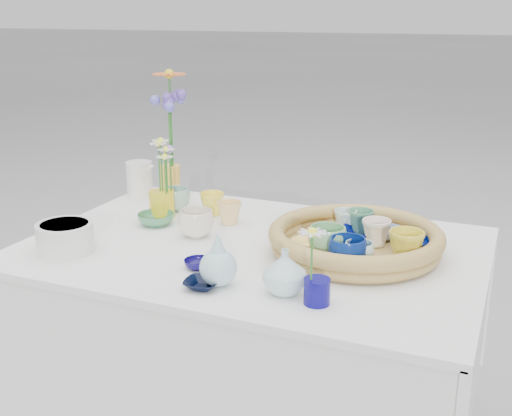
% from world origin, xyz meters
% --- Properties ---
extents(wicker_tray, '(0.47, 0.47, 0.08)m').
position_xyz_m(wicker_tray, '(0.28, 0.05, 0.80)').
color(wicker_tray, olive).
rests_on(wicker_tray, display_table).
extents(tray_ceramic_0, '(0.14, 0.14, 0.03)m').
position_xyz_m(tray_ceramic_0, '(0.29, 0.13, 0.80)').
color(tray_ceramic_0, '#040B59').
rests_on(tray_ceramic_0, wicker_tray).
extents(tray_ceramic_1, '(0.10, 0.10, 0.03)m').
position_xyz_m(tray_ceramic_1, '(0.43, 0.09, 0.80)').
color(tray_ceramic_1, '#000E52').
rests_on(tray_ceramic_1, wicker_tray).
extents(tray_ceramic_2, '(0.11, 0.11, 0.08)m').
position_xyz_m(tray_ceramic_2, '(0.42, -0.01, 0.83)').
color(tray_ceramic_2, gold).
rests_on(tray_ceramic_2, wicker_tray).
extents(tray_ceramic_3, '(0.10, 0.10, 0.03)m').
position_xyz_m(tray_ceramic_3, '(0.24, 0.02, 0.80)').
color(tray_ceramic_3, '#419B5E').
rests_on(tray_ceramic_3, wicker_tray).
extents(tray_ceramic_4, '(0.13, 0.13, 0.08)m').
position_xyz_m(tray_ceramic_4, '(0.23, -0.04, 0.82)').
color(tray_ceramic_4, '#79BB7C').
rests_on(tray_ceramic_4, wicker_tray).
extents(tray_ceramic_5, '(0.13, 0.13, 0.03)m').
position_xyz_m(tray_ceramic_5, '(0.19, 0.07, 0.80)').
color(tray_ceramic_5, '#BBEEE8').
rests_on(tray_ceramic_5, wicker_tray).
extents(tray_ceramic_6, '(0.09, 0.09, 0.06)m').
position_xyz_m(tray_ceramic_6, '(0.22, 0.17, 0.81)').
color(tray_ceramic_6, silver).
rests_on(tray_ceramic_6, wicker_tray).
extents(tray_ceramic_7, '(0.09, 0.09, 0.07)m').
position_xyz_m(tray_ceramic_7, '(0.33, 0.09, 0.82)').
color(tray_ceramic_7, beige).
rests_on(tray_ceramic_7, wicker_tray).
extents(tray_ceramic_8, '(0.13, 0.13, 0.03)m').
position_xyz_m(tray_ceramic_8, '(0.34, 0.16, 0.80)').
color(tray_ceramic_8, '#B6CFFE').
rests_on(tray_ceramic_8, wicker_tray).
extents(tray_ceramic_9, '(0.11, 0.11, 0.08)m').
position_xyz_m(tray_ceramic_9, '(0.29, -0.09, 0.82)').
color(tray_ceramic_9, navy).
rests_on(tray_ceramic_9, wicker_tray).
extents(tray_ceramic_10, '(0.12, 0.12, 0.02)m').
position_xyz_m(tray_ceramic_10, '(0.16, 0.00, 0.79)').
color(tray_ceramic_10, '#FFCB63').
rests_on(tray_ceramic_10, wicker_tray).
extents(tray_ceramic_11, '(0.09, 0.09, 0.06)m').
position_xyz_m(tray_ceramic_11, '(0.32, -0.07, 0.81)').
color(tray_ceramic_11, '#BDEDEA').
rests_on(tray_ceramic_11, wicker_tray).
extents(tray_ceramic_12, '(0.08, 0.08, 0.07)m').
position_xyz_m(tray_ceramic_12, '(0.26, 0.17, 0.82)').
color(tray_ceramic_12, '#478462').
rests_on(tray_ceramic_12, wicker_tray).
extents(loose_ceramic_0, '(0.10, 0.10, 0.07)m').
position_xyz_m(loose_ceramic_0, '(-0.23, 0.21, 0.80)').
color(loose_ceramic_0, yellow).
rests_on(loose_ceramic_0, display_table).
extents(loose_ceramic_1, '(0.10, 0.10, 0.07)m').
position_xyz_m(loose_ceramic_1, '(-0.14, 0.15, 0.80)').
color(loose_ceramic_1, '#F3C874').
rests_on(loose_ceramic_1, display_table).
extents(loose_ceramic_2, '(0.14, 0.14, 0.04)m').
position_xyz_m(loose_ceramic_2, '(-0.35, 0.05, 0.78)').
color(loose_ceramic_2, '#3D7F51').
rests_on(loose_ceramic_2, display_table).
extents(loose_ceramic_3, '(0.13, 0.13, 0.08)m').
position_xyz_m(loose_ceramic_3, '(-0.18, 0.01, 0.81)').
color(loose_ceramic_3, beige).
rests_on(loose_ceramic_3, display_table).
extents(loose_ceramic_4, '(0.08, 0.08, 0.02)m').
position_xyz_m(loose_ceramic_4, '(-0.07, -0.21, 0.78)').
color(loose_ceramic_4, '#0E0748').
rests_on(loose_ceramic_4, display_table).
extents(loose_ceramic_5, '(0.10, 0.10, 0.07)m').
position_xyz_m(loose_ceramic_5, '(-0.37, 0.21, 0.80)').
color(loose_ceramic_5, '#8CB7A4').
rests_on(loose_ceramic_5, display_table).
extents(loose_ceramic_6, '(0.09, 0.09, 0.02)m').
position_xyz_m(loose_ceramic_6, '(0.00, -0.31, 0.78)').
color(loose_ceramic_6, black).
rests_on(loose_ceramic_6, display_table).
extents(fluted_bowl, '(0.20, 0.20, 0.08)m').
position_xyz_m(fluted_bowl, '(-0.45, -0.24, 0.81)').
color(fluted_bowl, silver).
rests_on(fluted_bowl, display_table).
extents(bud_vase_paleblue, '(0.10, 0.10, 0.14)m').
position_xyz_m(bud_vase_paleblue, '(0.03, -0.28, 0.83)').
color(bud_vase_paleblue, '#A5CDD2').
rests_on(bud_vase_paleblue, display_table).
extents(bud_vase_seafoam, '(0.11, 0.11, 0.11)m').
position_xyz_m(bud_vase_seafoam, '(0.19, -0.26, 0.82)').
color(bud_vase_seafoam, silver).
rests_on(bud_vase_seafoam, display_table).
extents(bud_vase_cobalt, '(0.08, 0.08, 0.06)m').
position_xyz_m(bud_vase_cobalt, '(0.28, -0.29, 0.80)').
color(bud_vase_cobalt, '#0B0662').
rests_on(bud_vase_cobalt, display_table).
extents(single_daisy, '(0.08, 0.08, 0.13)m').
position_xyz_m(single_daisy, '(0.27, -0.30, 0.88)').
color(single_daisy, silver).
rests_on(single_daisy, bud_vase_cobalt).
extents(tall_vase_yellow, '(0.08, 0.08, 0.13)m').
position_xyz_m(tall_vase_yellow, '(-0.43, 0.28, 0.83)').
color(tall_vase_yellow, gold).
rests_on(tall_vase_yellow, display_table).
extents(gerbera, '(0.16, 0.16, 0.33)m').
position_xyz_m(gerbera, '(-0.42, 0.28, 1.05)').
color(gerbera, orange).
rests_on(gerbera, tall_vase_yellow).
extents(hydrangea, '(0.09, 0.09, 0.30)m').
position_xyz_m(hydrangea, '(-0.42, 0.27, 1.00)').
color(hydrangea, '#6145A8').
rests_on(hydrangea, tall_vase_yellow).
extents(white_pitcher, '(0.16, 0.14, 0.12)m').
position_xyz_m(white_pitcher, '(-0.57, 0.31, 0.83)').
color(white_pitcher, silver).
rests_on(white_pitcher, display_table).
extents(daisy_cup, '(0.09, 0.09, 0.09)m').
position_xyz_m(daisy_cup, '(-0.37, 0.13, 0.81)').
color(daisy_cup, yellow).
rests_on(daisy_cup, display_table).
extents(daisy_posy, '(0.09, 0.09, 0.16)m').
position_xyz_m(daisy_posy, '(-0.36, 0.13, 0.93)').
color(daisy_posy, silver).
rests_on(daisy_posy, daisy_cup).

